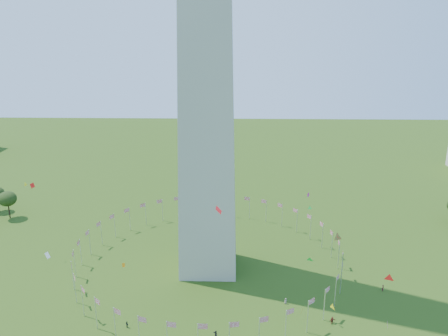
{
  "coord_description": "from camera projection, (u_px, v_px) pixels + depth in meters",
  "views": [
    {
      "loc": [
        7.96,
        -70.95,
        69.58
      ],
      "look_at": [
        5.12,
        35.0,
        36.98
      ],
      "focal_mm": 35.0,
      "sensor_mm": 36.0,
      "label": 1
    }
  ],
  "objects": [
    {
      "name": "kites_aloft",
      "position": [
        268.0,
        260.0,
        101.65
      ],
      "size": [
        110.29,
        68.6,
        36.04
      ],
      "color": "green",
      "rests_on": "ground"
    },
    {
      "name": "flag_ring",
      "position": [
        209.0,
        254.0,
        134.89
      ],
      "size": [
        80.24,
        80.24,
        9.0
      ],
      "color": "silver",
      "rests_on": "ground"
    }
  ]
}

